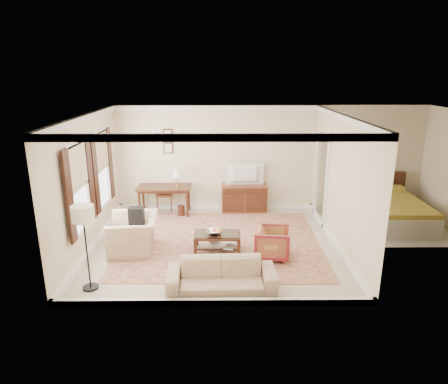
{
  "coord_description": "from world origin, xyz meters",
  "views": [
    {
      "loc": [
        0.12,
        -8.32,
        3.78
      ],
      "look_at": [
        0.2,
        0.3,
        1.15
      ],
      "focal_mm": 32.0,
      "sensor_mm": 36.0,
      "label": 1
    }
  ],
  "objects_px": {
    "writing_desk": "(164,190)",
    "striped_armchair": "(272,241)",
    "club_armchair": "(133,228)",
    "sofa": "(221,272)",
    "coffee_table": "(217,238)",
    "sideboard": "(244,198)",
    "tv": "(245,167)"
  },
  "relations": [
    {
      "from": "tv",
      "to": "club_armchair",
      "type": "distance_m",
      "value": 3.65
    },
    {
      "from": "sideboard",
      "to": "striped_armchair",
      "type": "distance_m",
      "value": 2.93
    },
    {
      "from": "writing_desk",
      "to": "coffee_table",
      "type": "distance_m",
      "value": 2.83
    },
    {
      "from": "writing_desk",
      "to": "sideboard",
      "type": "distance_m",
      "value": 2.21
    },
    {
      "from": "sideboard",
      "to": "club_armchair",
      "type": "bearing_deg",
      "value": -135.24
    },
    {
      "from": "sideboard",
      "to": "striped_armchair",
      "type": "xyz_separation_m",
      "value": [
        0.42,
        -2.9,
        -0.02
      ]
    },
    {
      "from": "tv",
      "to": "club_armchair",
      "type": "relative_size",
      "value": 0.84
    },
    {
      "from": "coffee_table",
      "to": "club_armchair",
      "type": "height_order",
      "value": "club_armchair"
    },
    {
      "from": "sideboard",
      "to": "coffee_table",
      "type": "height_order",
      "value": "sideboard"
    },
    {
      "from": "writing_desk",
      "to": "coffee_table",
      "type": "height_order",
      "value": "writing_desk"
    },
    {
      "from": "club_armchair",
      "to": "sofa",
      "type": "height_order",
      "value": "club_armchair"
    },
    {
      "from": "tv",
      "to": "sofa",
      "type": "xyz_separation_m",
      "value": [
        -0.65,
        -4.21,
        -0.89
      ]
    },
    {
      "from": "writing_desk",
      "to": "coffee_table",
      "type": "xyz_separation_m",
      "value": [
        1.46,
        -2.39,
        -0.36
      ]
    },
    {
      "from": "writing_desk",
      "to": "striped_armchair",
      "type": "relative_size",
      "value": 1.96
    },
    {
      "from": "writing_desk",
      "to": "sofa",
      "type": "relative_size",
      "value": 0.74
    },
    {
      "from": "coffee_table",
      "to": "sofa",
      "type": "relative_size",
      "value": 0.52
    },
    {
      "from": "sideboard",
      "to": "striped_armchair",
      "type": "relative_size",
      "value": 1.7
    },
    {
      "from": "striped_armchair",
      "to": "tv",
      "type": "bearing_deg",
      "value": 15.35
    },
    {
      "from": "coffee_table",
      "to": "striped_armchair",
      "type": "height_order",
      "value": "striped_armchair"
    },
    {
      "from": "tv",
      "to": "sofa",
      "type": "bearing_deg",
      "value": 81.26
    },
    {
      "from": "writing_desk",
      "to": "striped_armchair",
      "type": "height_order",
      "value": "writing_desk"
    },
    {
      "from": "coffee_table",
      "to": "sofa",
      "type": "bearing_deg",
      "value": -87.17
    },
    {
      "from": "coffee_table",
      "to": "sofa",
      "type": "xyz_separation_m",
      "value": [
        0.08,
        -1.64,
        0.06
      ]
    },
    {
      "from": "tv",
      "to": "sideboard",
      "type": "bearing_deg",
      "value": -90.0
    },
    {
      "from": "coffee_table",
      "to": "striped_armchair",
      "type": "relative_size",
      "value": 1.36
    },
    {
      "from": "club_armchair",
      "to": "striped_armchair",
      "type": "bearing_deg",
      "value": 77.32
    },
    {
      "from": "writing_desk",
      "to": "club_armchair",
      "type": "bearing_deg",
      "value": -98.77
    },
    {
      "from": "sideboard",
      "to": "sofa",
      "type": "xyz_separation_m",
      "value": [
        -0.65,
        -4.23,
        -0.01
      ]
    },
    {
      "from": "tv",
      "to": "sofa",
      "type": "height_order",
      "value": "tv"
    },
    {
      "from": "sideboard",
      "to": "striped_armchair",
      "type": "bearing_deg",
      "value": -81.8
    },
    {
      "from": "coffee_table",
      "to": "sideboard",
      "type": "bearing_deg",
      "value": 74.26
    },
    {
      "from": "tv",
      "to": "striped_armchair",
      "type": "distance_m",
      "value": 3.04
    }
  ]
}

